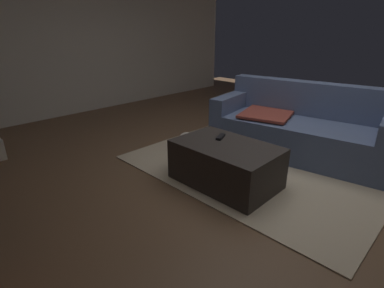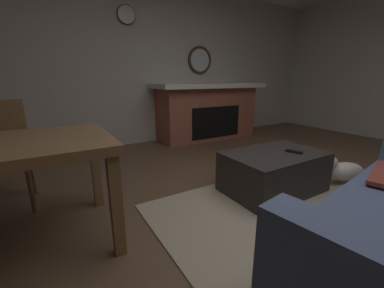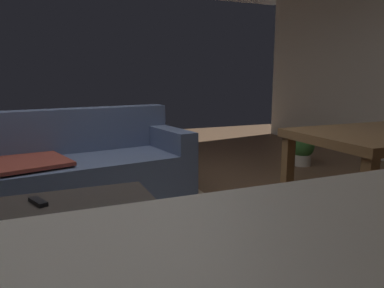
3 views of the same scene
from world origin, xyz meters
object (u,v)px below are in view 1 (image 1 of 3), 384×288
Objects in this scene: tv_remote at (221,137)px; small_dog at (190,141)px; ottoman_coffee_table at (226,164)px; couch at (299,129)px.

tv_remote is 0.33× the size of small_dog.
small_dog is at bearing 160.15° from ottoman_coffee_table.
couch is at bearing 83.44° from ottoman_coffee_table.
couch is at bearing 46.63° from small_dog.
couch reaches higher than tv_remote.
couch is 1.31m from small_dog.
ottoman_coffee_table is 6.06× the size of tv_remote.
tv_remote is at bearing 147.37° from ottoman_coffee_table.
tv_remote reaches higher than ottoman_coffee_table.
small_dog is at bearing 142.33° from tv_remote.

